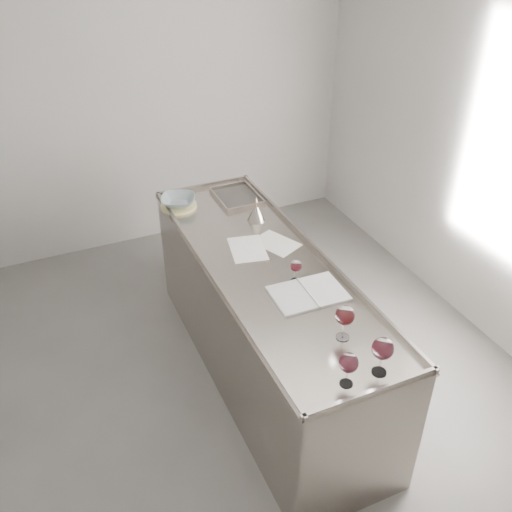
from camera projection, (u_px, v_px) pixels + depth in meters
name	position (u px, v px, depth m)	size (l,w,h in m)	color
room_shell	(204.00, 244.00, 2.95)	(4.54, 5.04, 2.84)	#595653
counter	(266.00, 322.00, 3.86)	(0.77, 2.42, 0.97)	gray
wine_glass_left	(349.00, 363.00, 2.68)	(0.10, 0.10, 0.19)	white
wine_glass_middle	(383.00, 349.00, 2.73)	(0.11, 0.11, 0.21)	white
wine_glass_right	(345.00, 316.00, 2.95)	(0.11, 0.11, 0.21)	white
wine_glass_small	(296.00, 267.00, 3.40)	(0.07, 0.07, 0.15)	white
notebook	(308.00, 293.00, 3.34)	(0.44, 0.31, 0.02)	silver
loose_paper_top	(276.00, 243.00, 3.81)	(0.21, 0.30, 0.00)	silver
loose_paper_under	(248.00, 249.00, 3.75)	(0.22, 0.32, 0.00)	white
trivet	(179.00, 206.00, 4.23)	(0.27, 0.27, 0.02)	#D3CA88
ceramic_bowl	(178.00, 201.00, 4.21)	(0.25, 0.25, 0.06)	gray
wine_funnel	(256.00, 213.00, 4.04)	(0.13, 0.13, 0.19)	#A49F92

